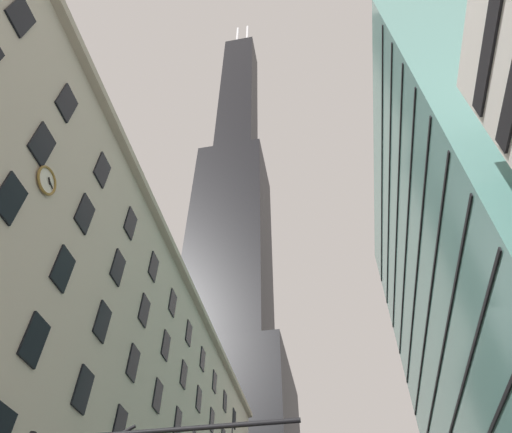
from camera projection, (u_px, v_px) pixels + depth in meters
name	position (u px, v px, depth m)	size (l,w,h in m)	color
dark_skyscraper	(229.00, 292.00, 105.65)	(26.40, 26.40, 223.95)	black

